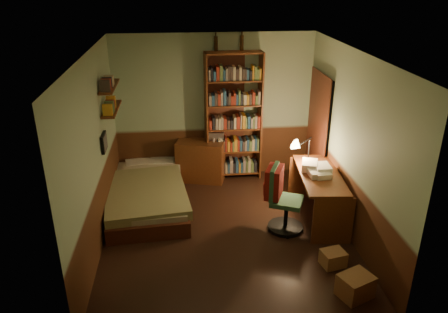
{
  "coord_description": "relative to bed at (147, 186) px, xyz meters",
  "views": [
    {
      "loc": [
        -0.59,
        -5.45,
        3.57
      ],
      "look_at": [
        0.0,
        0.25,
        1.1
      ],
      "focal_mm": 35.0,
      "sensor_mm": 36.0,
      "label": 1
    }
  ],
  "objects": [
    {
      "name": "wall_left",
      "position": [
        -0.57,
        -0.95,
        0.97
      ],
      "size": [
        0.02,
        4.0,
        2.6
      ],
      "primitive_type": "cube",
      "color": "gray",
      "rests_on": "ground"
    },
    {
      "name": "red_jacket",
      "position": [
        2.0,
        -1.16,
        1.03
      ],
      "size": [
        0.34,
        0.43,
        0.45
      ],
      "primitive_type": "cube",
      "rotation": [
        0.0,
        0.0,
        -0.38
      ],
      "color": "maroon",
      "rests_on": "office_chair"
    },
    {
      "name": "desk",
      "position": [
        2.63,
        -0.71,
        0.06
      ],
      "size": [
        0.72,
        1.47,
        0.76
      ],
      "primitive_type": "cube",
      "rotation": [
        0.0,
        0.0,
        -0.09
      ],
      "color": "#532912",
      "rests_on": "ground"
    },
    {
      "name": "office_chair",
      "position": [
        2.08,
        -0.97,
        0.24
      ],
      "size": [
        0.72,
        0.68,
        1.13
      ],
      "primitive_type": "cube",
      "rotation": [
        0.0,
        0.0,
        -0.41
      ],
      "color": "#305A3B",
      "rests_on": "ground"
    },
    {
      "name": "paper_stack",
      "position": [
        2.51,
        -0.54,
        0.5
      ],
      "size": [
        0.31,
        0.36,
        0.12
      ],
      "primitive_type": "cube",
      "rotation": [
        0.0,
        0.0,
        -0.31
      ],
      "color": "silver",
      "rests_on": "desk"
    },
    {
      "name": "bottle_right",
      "position": [
        1.67,
        1.01,
        2.1
      ],
      "size": [
        0.08,
        0.08,
        0.25
      ],
      "primitive_type": "cylinder",
      "rotation": [
        0.0,
        0.0,
        0.25
      ],
      "color": "black",
      "rests_on": "bookshelf"
    },
    {
      "name": "cardboard_box_b",
      "position": [
        2.5,
        -1.88,
        -0.22
      ],
      "size": [
        0.34,
        0.3,
        0.21
      ],
      "primitive_type": "cube",
      "rotation": [
        0.0,
        0.0,
        0.22
      ],
      "color": "olive",
      "rests_on": "ground"
    },
    {
      "name": "mini_stereo",
      "position": [
        1.22,
        0.94,
        0.49
      ],
      "size": [
        0.29,
        0.24,
        0.14
      ],
      "primitive_type": "cube",
      "rotation": [
        0.0,
        0.0,
        -0.12
      ],
      "color": "#B2B2B7",
      "rests_on": "dresser"
    },
    {
      "name": "wall_shelf_lower",
      "position": [
        -0.45,
        0.15,
        1.27
      ],
      "size": [
        0.2,
        0.9,
        0.03
      ],
      "primitive_type": "cube",
      "color": "#532912",
      "rests_on": "wall_left"
    },
    {
      "name": "door_trim",
      "position": [
        2.88,
        0.35,
        0.67
      ],
      "size": [
        0.02,
        0.98,
        2.08
      ],
      "primitive_type": "cube",
      "color": "#3F1B10",
      "rests_on": "ground"
    },
    {
      "name": "bookshelf",
      "position": [
        1.52,
        0.9,
        0.82
      ],
      "size": [
        1.01,
        0.38,
        2.3
      ],
      "primitive_type": "cube",
      "rotation": [
        0.0,
        0.0,
        0.08
      ],
      "color": "#532912",
      "rests_on": "ground"
    },
    {
      "name": "desk_lamp",
      "position": [
        2.58,
        -0.23,
        0.76
      ],
      "size": [
        0.22,
        0.22,
        0.65
      ],
      "primitive_type": "cone",
      "rotation": [
        0.0,
        0.0,
        0.12
      ],
      "color": "black",
      "rests_on": "desk"
    },
    {
      "name": "framed_picture",
      "position": [
        -0.53,
        -0.35,
        0.92
      ],
      "size": [
        0.04,
        0.32,
        0.26
      ],
      "primitive_type": "cube",
      "color": "black",
      "rests_on": "wall_left"
    },
    {
      "name": "floor",
      "position": [
        1.19,
        -0.95,
        -0.34
      ],
      "size": [
        3.5,
        4.0,
        0.02
      ],
      "primitive_type": "cube",
      "color": "black",
      "rests_on": "ground"
    },
    {
      "name": "wall_shelf_upper",
      "position": [
        -0.45,
        0.15,
        1.62
      ],
      "size": [
        0.2,
        0.9,
        0.03
      ],
      "primitive_type": "cube",
      "color": "#532912",
      "rests_on": "wall_left"
    },
    {
      "name": "cardboard_box_a",
      "position": [
        2.56,
        -2.47,
        -0.18
      ],
      "size": [
        0.47,
        0.43,
        0.28
      ],
      "primitive_type": "cube",
      "rotation": [
        0.0,
        0.0,
        0.41
      ],
      "color": "olive",
      "rests_on": "ground"
    },
    {
      "name": "wall_front",
      "position": [
        1.19,
        -2.96,
        0.97
      ],
      "size": [
        3.5,
        0.02,
        2.6
      ],
      "primitive_type": "cube",
      "color": "gray",
      "rests_on": "ground"
    },
    {
      "name": "ceiling",
      "position": [
        1.19,
        -0.95,
        2.28
      ],
      "size": [
        3.5,
        4.0,
        0.02
      ],
      "primitive_type": "cube",
      "color": "silver",
      "rests_on": "wall_back"
    },
    {
      "name": "wall_back",
      "position": [
        1.19,
        1.06,
        0.97
      ],
      "size": [
        3.5,
        0.02,
        2.6
      ],
      "primitive_type": "cube",
      "color": "gray",
      "rests_on": "ground"
    },
    {
      "name": "bed",
      "position": [
        0.0,
        0.0,
        0.0
      ],
      "size": [
        1.33,
        2.27,
        0.65
      ],
      "primitive_type": "cube",
      "rotation": [
        0.0,
        0.0,
        0.07
      ],
      "color": "#7B8F53",
      "rests_on": "ground"
    },
    {
      "name": "doorway",
      "position": [
        2.91,
        0.35,
        0.67
      ],
      "size": [
        0.06,
        0.9,
        2.0
      ],
      "primitive_type": "cube",
      "color": "black",
      "rests_on": "ground"
    },
    {
      "name": "bottle_left",
      "position": [
        1.23,
        1.01,
        2.09
      ],
      "size": [
        0.08,
        0.08,
        0.24
      ],
      "primitive_type": "cylinder",
      "rotation": [
        0.0,
        0.0,
        -0.4
      ],
      "color": "black",
      "rests_on": "bookshelf"
    },
    {
      "name": "dresser",
      "position": [
        0.92,
        0.82,
        0.05
      ],
      "size": [
        0.92,
        0.62,
        0.74
      ],
      "primitive_type": "cube",
      "rotation": [
        0.0,
        0.0,
        -0.26
      ],
      "color": "#532912",
      "rests_on": "ground"
    },
    {
      "name": "wall_right",
      "position": [
        2.95,
        -0.95,
        0.97
      ],
      "size": [
        0.02,
        4.0,
        2.6
      ],
      "primitive_type": "cube",
      "color": "gray",
      "rests_on": "ground"
    }
  ]
}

